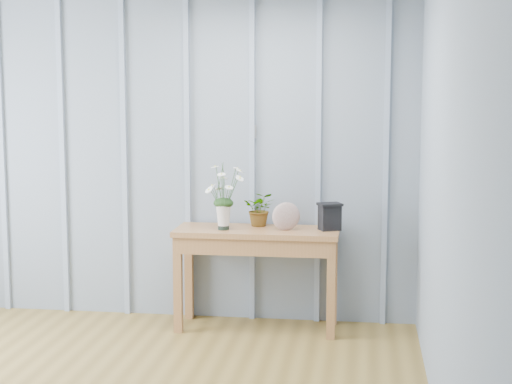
# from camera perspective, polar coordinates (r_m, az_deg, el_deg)

# --- Properties ---
(room_shell) EXTENTS (4.00, 4.50, 2.50)m
(room_shell) POSITION_cam_1_polar(r_m,az_deg,el_deg) (4.80, -11.64, 9.95)
(room_shell) COLOR gray
(room_shell) RESTS_ON ground
(sideboard) EXTENTS (1.20, 0.45, 0.75)m
(sideboard) POSITION_cam_1_polar(r_m,az_deg,el_deg) (5.77, 0.07, -3.82)
(sideboard) COLOR #946137
(sideboard) RESTS_ON ground
(daisy_vase) EXTENTS (0.36, 0.27, 0.51)m
(daisy_vase) POSITION_cam_1_polar(r_m,az_deg,el_deg) (5.68, -2.39, 0.42)
(daisy_vase) COLOR black
(daisy_vase) RESTS_ON sideboard
(spider_plant) EXTENTS (0.23, 0.20, 0.26)m
(spider_plant) POSITION_cam_1_polar(r_m,az_deg,el_deg) (5.85, 0.30, -1.24)
(spider_plant) COLOR #163413
(spider_plant) RESTS_ON sideboard
(felt_disc_vessel) EXTENTS (0.21, 0.12, 0.21)m
(felt_disc_vessel) POSITION_cam_1_polar(r_m,az_deg,el_deg) (5.68, 2.20, -1.78)
(felt_disc_vessel) COLOR brown
(felt_disc_vessel) RESTS_ON sideboard
(carved_box) EXTENTS (0.20, 0.18, 0.20)m
(carved_box) POSITION_cam_1_polar(r_m,az_deg,el_deg) (5.71, 5.38, -1.77)
(carved_box) COLOR black
(carved_box) RESTS_ON sideboard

